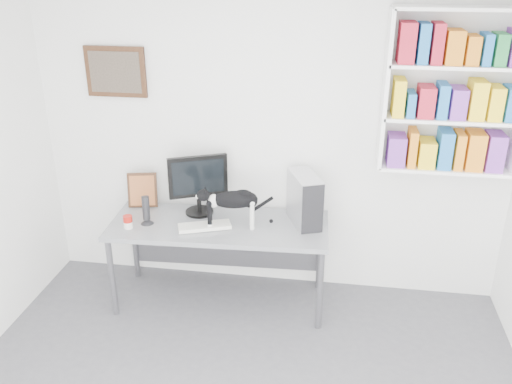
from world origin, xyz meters
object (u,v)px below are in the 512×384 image
(desk, at_px, (220,263))
(leaning_print, at_px, (142,189))
(bookshelf, at_px, (454,93))
(speaker, at_px, (146,210))
(keyboard, at_px, (205,226))
(cat, at_px, (232,209))
(monitor, at_px, (198,184))
(soup_can, at_px, (128,222))
(pc_tower, at_px, (305,199))

(desk, distance_m, leaning_print, 0.94)
(bookshelf, distance_m, speaker, 2.57)
(keyboard, bearing_deg, cat, -11.52)
(cat, bearing_deg, leaning_print, 150.20)
(monitor, height_order, leaning_print, monitor)
(bookshelf, xyz_separation_m, soup_can, (-2.48, -0.46, -1.04))
(pc_tower, relative_size, soup_can, 3.86)
(keyboard, distance_m, speaker, 0.50)
(monitor, relative_size, cat, 0.96)
(cat, bearing_deg, bookshelf, 0.44)
(speaker, bearing_deg, cat, -14.54)
(leaning_print, bearing_deg, bookshelf, -10.94)
(bookshelf, distance_m, keyboard, 2.19)
(keyboard, xyz_separation_m, cat, (0.23, 0.04, 0.15))
(bookshelf, xyz_separation_m, pc_tower, (-1.07, -0.14, -0.89))
(leaning_print, height_order, soup_can, leaning_print)
(monitor, height_order, pc_tower, monitor)
(monitor, height_order, keyboard, monitor)
(monitor, distance_m, speaker, 0.48)
(bookshelf, xyz_separation_m, cat, (-1.64, -0.33, -0.93))
(leaning_print, bearing_deg, cat, -30.59)
(pc_tower, relative_size, cat, 0.76)
(bookshelf, bearing_deg, soup_can, -169.45)
(pc_tower, height_order, speaker, pc_tower)
(monitor, bearing_deg, keyboard, -91.87)
(keyboard, distance_m, cat, 0.28)
(bookshelf, distance_m, monitor, 2.14)
(desk, height_order, soup_can, soup_can)
(pc_tower, bearing_deg, speaker, 168.23)
(leaning_print, bearing_deg, soup_can, -98.85)
(bookshelf, xyz_separation_m, keyboard, (-1.86, -0.37, -1.08))
(leaning_print, xyz_separation_m, cat, (0.86, -0.29, 0.01))
(monitor, height_order, cat, monitor)
(bookshelf, height_order, cat, bookshelf)
(cat, bearing_deg, desk, 144.79)
(monitor, relative_size, speaker, 2.12)
(desk, distance_m, monitor, 0.70)
(desk, xyz_separation_m, pc_tower, (0.69, 0.14, 0.59))
(keyboard, height_order, leaning_print, leaning_print)
(soup_can, distance_m, cat, 0.86)
(keyboard, height_order, pc_tower, pc_tower)
(bookshelf, relative_size, pc_tower, 2.95)
(keyboard, bearing_deg, leaning_print, 131.99)
(soup_can, bearing_deg, cat, 8.92)
(desk, height_order, leaning_print, leaning_print)
(speaker, height_order, soup_can, speaker)
(speaker, distance_m, cat, 0.72)
(bookshelf, bearing_deg, speaker, -171.27)
(pc_tower, distance_m, leaning_print, 1.43)
(desk, xyz_separation_m, leaning_print, (-0.73, 0.24, 0.53))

